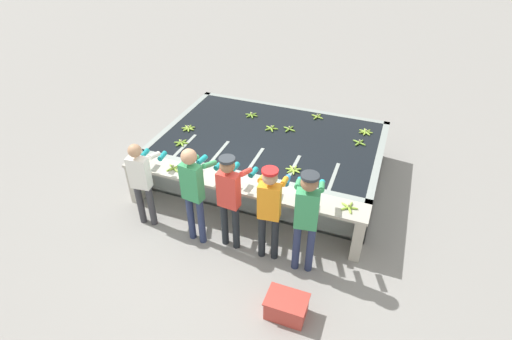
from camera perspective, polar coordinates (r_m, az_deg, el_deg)
name	(u,v)px	position (r m, az deg, el deg)	size (l,w,h in m)	color
ground_plane	(235,231)	(6.74, -3.06, -8.63)	(80.00, 80.00, 0.00)	gray
wash_tank	(271,155)	(7.82, 2.09, 2.16)	(4.13, 2.76, 0.82)	gray
work_ledge	(239,195)	(6.51, -2.44, -3.65)	(4.13, 0.45, 0.82)	#B7B2A3
worker_0	(142,178)	(6.58, -16.03, -1.05)	(0.45, 0.72, 1.55)	#38383D
worker_1	(194,187)	(6.00, -8.88, -2.47)	(0.47, 0.74, 1.72)	navy
worker_2	(230,194)	(5.87, -3.76, -3.44)	(0.44, 0.73, 1.66)	#1E2328
worker_3	(270,206)	(5.68, 1.97, -5.10)	(0.46, 0.73, 1.63)	#1E2328
worker_4	(307,213)	(5.49, 7.24, -6.17)	(0.48, 0.75, 1.73)	navy
banana_bunch_floating_0	(252,115)	(8.34, -0.64, 7.85)	(0.28, 0.26, 0.08)	#75A333
banana_bunch_floating_1	(366,132)	(8.00, 15.39, 5.26)	(0.28, 0.28, 0.08)	#93BC3D
banana_bunch_floating_2	(289,129)	(7.85, 4.78, 5.86)	(0.28, 0.28, 0.08)	#75A333
banana_bunch_floating_3	(293,170)	(6.68, 5.37, 0.03)	(0.28, 0.28, 0.08)	#93BC3D
banana_bunch_floating_4	(181,143)	(7.50, -10.63, 3.85)	(0.28, 0.28, 0.08)	#7FAD33
banana_bunch_floating_5	(317,117)	(8.37, 8.75, 7.55)	(0.28, 0.28, 0.08)	#93BC3D
banana_bunch_floating_6	(188,128)	(7.96, -9.64, 5.90)	(0.28, 0.28, 0.08)	#93BC3D
banana_bunch_floating_7	(271,128)	(7.85, 2.19, 5.96)	(0.28, 0.27, 0.08)	#7FAD33
banana_bunch_floating_8	(359,143)	(7.62, 14.55, 3.81)	(0.27, 0.27, 0.08)	#75A333
banana_bunch_ledge_0	(267,187)	(6.26, 1.58, -2.48)	(0.27, 0.28, 0.08)	#9EC642
banana_bunch_ledge_1	(174,168)	(6.82, -11.69, 0.28)	(0.26, 0.26, 0.08)	#8CB738
banana_bunch_ledge_2	(349,207)	(6.04, 13.11, -5.20)	(0.27, 0.28, 0.08)	#93BC3D
knife_0	(191,173)	(6.68, -9.28, -0.38)	(0.28, 0.26, 0.02)	silver
crate	(286,307)	(5.57, 4.36, -18.88)	(0.55, 0.39, 0.32)	#B73D33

